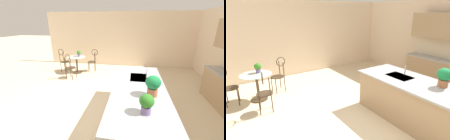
# 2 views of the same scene
# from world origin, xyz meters

# --- Properties ---
(ground_plane) EXTENTS (40.00, 40.00, 0.00)m
(ground_plane) POSITION_xyz_m (0.00, 0.00, 0.00)
(ground_plane) COLOR beige
(wall_left_window) EXTENTS (0.12, 7.80, 2.70)m
(wall_left_window) POSITION_xyz_m (-4.26, 0.00, 1.35)
(wall_left_window) COLOR beige
(wall_left_window) RESTS_ON ground
(kitchen_island) EXTENTS (2.80, 1.06, 0.92)m
(kitchen_island) POSITION_xyz_m (0.30, 0.85, 0.46)
(kitchen_island) COLOR tan
(kitchen_island) RESTS_ON ground
(back_counter_run) EXTENTS (2.44, 0.64, 1.52)m
(back_counter_run) POSITION_xyz_m (-0.40, 3.21, 0.49)
(back_counter_run) COLOR tan
(back_counter_run) RESTS_ON ground
(bistro_table) EXTENTS (0.80, 0.80, 0.74)m
(bistro_table) POSITION_xyz_m (-2.72, -1.82, 0.45)
(bistro_table) COLOR #3D2D1E
(bistro_table) RESTS_ON ground
(chair_near_window) EXTENTS (0.51, 0.44, 1.04)m
(chair_near_window) POSITION_xyz_m (-1.95, -1.78, 0.57)
(chair_near_window) COLOR #3D2D1E
(chair_near_window) RESTS_ON ground
(chair_by_island) EXTENTS (0.45, 0.51, 1.04)m
(chair_by_island) POSITION_xyz_m (-3.01, -1.15, 0.57)
(chair_by_island) COLOR #3D2D1E
(chair_by_island) RESTS_ON ground
(chair_toward_desk) EXTENTS (0.42, 0.50, 1.04)m
(chair_toward_desk) POSITION_xyz_m (-2.82, -2.49, 0.57)
(chair_toward_desk) COLOR #3D2D1E
(chair_toward_desk) RESTS_ON ground
(sink_faucet) EXTENTS (0.02, 0.02, 0.22)m
(sink_faucet) POSITION_xyz_m (-0.25, 1.03, 1.03)
(sink_faucet) COLOR #B2B5BA
(sink_faucet) RESTS_ON kitchen_island
(potted_plant_on_table) EXTENTS (0.19, 0.19, 0.26)m
(potted_plant_on_table) POSITION_xyz_m (-2.83, -1.73, 0.89)
(potted_plant_on_table) COLOR #7A669E
(potted_plant_on_table) RESTS_ON bistro_table
(potted_plant_counter_near) EXTENTS (0.27, 0.27, 0.38)m
(potted_plant_counter_near) POSITION_xyz_m (0.60, 1.07, 1.14)
(potted_plant_counter_near) COLOR #9E603D
(potted_plant_counter_near) RESTS_ON kitchen_island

